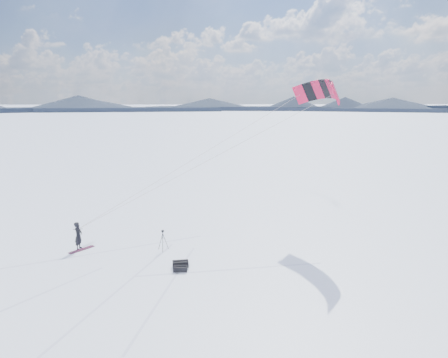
{
  "coord_description": "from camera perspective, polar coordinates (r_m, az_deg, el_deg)",
  "views": [
    {
      "loc": [
        3.15,
        -19.59,
        8.83
      ],
      "look_at": [
        5.6,
        3.95,
        3.86
      ],
      "focal_mm": 30.0,
      "sensor_mm": 36.0,
      "label": 1
    }
  ],
  "objects": [
    {
      "name": "snowboard",
      "position": [
        24.53,
        -20.87,
        -10.01
      ],
      "size": [
        1.32,
        1.31,
        0.04
      ],
      "primitive_type": "cube",
      "rotation": [
        0.0,
        0.0,
        0.78
      ],
      "color": "maroon",
      "rests_on": "ground"
    },
    {
      "name": "horizon_hills",
      "position": [
        20.74,
        -14.47,
        -5.5
      ],
      "size": [
        704.0,
        704.42,
        8.0
      ],
      "color": "black",
      "rests_on": "ground"
    },
    {
      "name": "ground",
      "position": [
        21.72,
        -14.09,
        -12.52
      ],
      "size": [
        1800.0,
        1800.0,
        0.0
      ],
      "primitive_type": "plane",
      "color": "white"
    },
    {
      "name": "tripod",
      "position": [
        22.93,
        -9.3,
        -8.76
      ],
      "size": [
        0.63,
        0.56,
        1.27
      ],
      "rotation": [
        0.0,
        0.0,
        0.48
      ],
      "color": "black",
      "rests_on": "ground"
    },
    {
      "name": "gear_bag_a",
      "position": [
        20.91,
        -6.65,
        -12.7
      ],
      "size": [
        0.88,
        0.45,
        0.38
      ],
      "rotation": [
        0.0,
        0.0,
        0.05
      ],
      "color": "black",
      "rests_on": "ground"
    },
    {
      "name": "power_kite",
      "position": [
        26.43,
        14.33,
        12.7
      ],
      "size": [
        16.67,
        5.35,
        9.0
      ],
      "color": "red",
      "rests_on": "ground"
    },
    {
      "name": "gear_bag_b",
      "position": [
        20.41,
        -6.67,
        -13.41
      ],
      "size": [
        0.77,
        0.43,
        0.34
      ],
      "rotation": [
        0.0,
        0.0,
        -0.09
      ],
      "color": "black",
      "rests_on": "ground"
    },
    {
      "name": "snowkiter",
      "position": [
        24.73,
        -21.16,
        -9.91
      ],
      "size": [
        0.48,
        0.67,
        1.7
      ],
      "primitive_type": "imported",
      "rotation": [
        0.0,
        0.0,
        1.45
      ],
      "color": "black",
      "rests_on": "ground"
    },
    {
      "name": "snow_tracks",
      "position": [
        21.68,
        -18.07,
        -12.79
      ],
      "size": [
        13.93,
        10.25,
        0.01
      ],
      "color": "#ACB6D6",
      "rests_on": "ground"
    }
  ]
}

